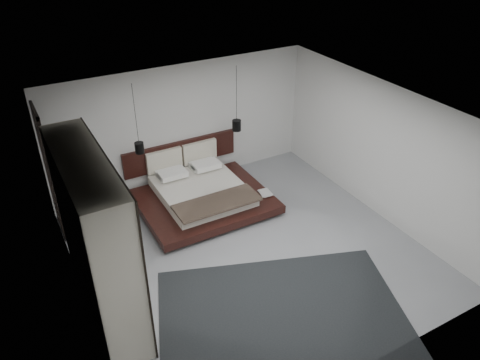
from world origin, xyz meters
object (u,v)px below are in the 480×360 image
lattice_screen (50,173)px  rug (283,319)px  pendant_left (139,148)px  pendant_right (237,125)px  bed (201,193)px  wardrobe (96,238)px

lattice_screen → rug: 5.05m
pendant_left → pendant_right: same height
lattice_screen → bed: size_ratio=0.96×
pendant_right → wardrobe: bearing=-147.4°
bed → pendant_right: (1.11, 0.42, 1.19)m
pendant_right → wardrobe: 4.38m
bed → rug: bearing=-94.1°
lattice_screen → rug: bearing=-58.1°
bed → rug: (-0.26, -3.61, -0.27)m
rug → wardrobe: bearing=144.4°
pendant_left → rug: bearing=-78.1°
bed → rug: bed is taller
lattice_screen → pendant_left: bearing=-4.0°
pendant_left → wardrobe: 2.79m
lattice_screen → wardrobe: wardrobe is taller
pendant_left → rug: size_ratio=0.37×
bed → pendant_right: bearing=20.6°
bed → pendant_left: bearing=159.4°
bed → wardrobe: size_ratio=0.97×
pendant_left → rug: pendant_left is taller
lattice_screen → pendant_left: size_ratio=1.79×
wardrobe → bed: bearing=36.9°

